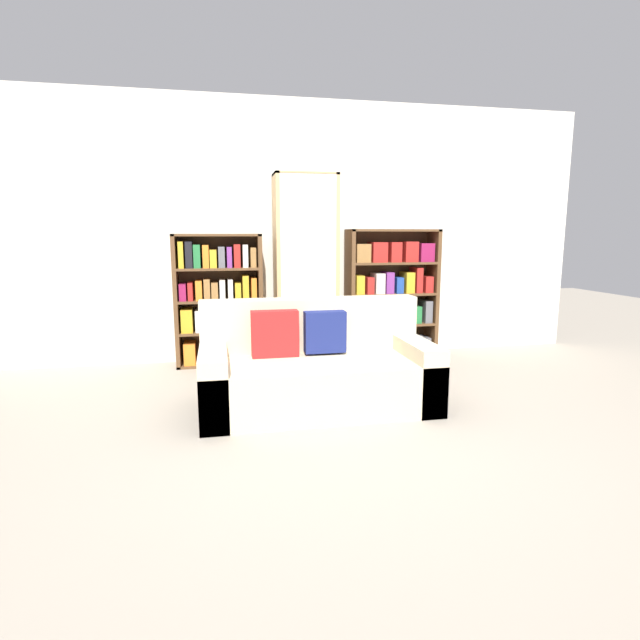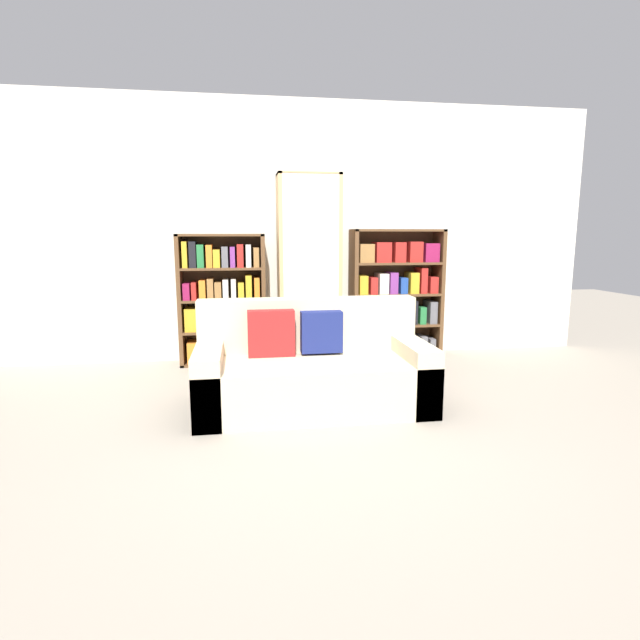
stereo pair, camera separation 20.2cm
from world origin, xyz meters
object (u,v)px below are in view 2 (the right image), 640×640
bookshelf_left (223,302)px  display_cabinet (309,270)px  wine_bottle (355,356)px  couch (312,370)px  bookshelf_right (395,296)px

bookshelf_left → display_cabinet: display_cabinet is taller
bookshelf_left → wine_bottle: size_ratio=3.42×
couch → bookshelf_left: (-0.72, 1.46, 0.36)m
bookshelf_left → display_cabinet: 0.94m
bookshelf_left → display_cabinet: size_ratio=0.69×
couch → wine_bottle: size_ratio=4.52×
couch → bookshelf_left: size_ratio=1.32×
couch → display_cabinet: (0.17, 1.44, 0.67)m
bookshelf_right → wine_bottle: bookshelf_right is taller
bookshelf_right → wine_bottle: size_ratio=3.55×
bookshelf_left → wine_bottle: 1.47m
display_cabinet → wine_bottle: 1.03m
display_cabinet → bookshelf_left: bearing=179.0°
couch → bookshelf_right: bookshelf_right is taller
display_cabinet → wine_bottle: bearing=-54.7°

